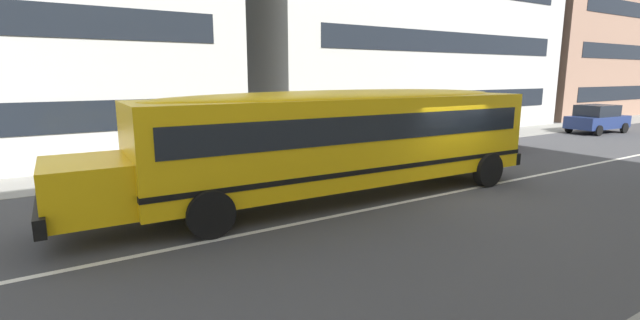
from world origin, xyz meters
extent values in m
plane|color=#424244|center=(0.00, 0.00, 0.00)|extent=(400.00, 400.00, 0.00)
cube|color=gray|center=(0.00, 7.51, 0.01)|extent=(120.00, 3.00, 0.01)
cube|color=silver|center=(0.00, 0.00, 0.00)|extent=(110.00, 0.16, 0.01)
cube|color=yellow|center=(-2.70, 1.35, 1.64)|extent=(11.36, 2.89, 2.26)
cube|color=yellow|center=(-9.17, 1.53, 1.08)|extent=(1.70, 2.20, 1.13)
cube|color=black|center=(-9.99, 1.56, 0.70)|extent=(0.28, 2.57, 0.37)
cube|color=black|center=(3.02, 1.18, 0.70)|extent=(0.28, 2.57, 0.37)
cube|color=black|center=(-2.70, 1.35, 2.05)|extent=(10.68, 2.91, 0.66)
cube|color=black|center=(-2.70, 1.35, 0.97)|extent=(11.38, 2.92, 0.12)
ellipsoid|color=yellow|center=(-2.70, 1.35, 2.77)|extent=(10.90, 2.67, 0.37)
cylinder|color=red|center=(-6.27, 2.92, 1.53)|extent=(0.46, 0.46, 0.03)
cylinder|color=black|center=(-7.03, 0.19, 0.51)|extent=(1.03, 0.32, 1.03)
cylinder|color=black|center=(-6.95, 2.75, 0.51)|extent=(1.03, 0.32, 1.03)
cylinder|color=black|center=(1.55, -0.06, 0.51)|extent=(1.03, 0.32, 1.03)
cylinder|color=black|center=(1.62, 2.51, 0.51)|extent=(1.03, 0.32, 1.03)
cube|color=navy|center=(17.78, 4.80, 0.65)|extent=(3.99, 1.93, 0.70)
cube|color=black|center=(17.63, 4.81, 1.32)|extent=(2.29, 1.69, 0.64)
cylinder|color=black|center=(19.13, 5.57, 0.30)|extent=(0.61, 0.22, 0.60)
cylinder|color=black|center=(19.03, 3.87, 0.30)|extent=(0.61, 0.22, 0.60)
cylinder|color=black|center=(16.53, 5.72, 0.30)|extent=(0.61, 0.22, 0.60)
cylinder|color=black|center=(16.43, 4.03, 0.30)|extent=(0.61, 0.22, 0.60)
cube|color=maroon|center=(7.27, 4.96, 0.65)|extent=(3.93, 1.78, 0.70)
cube|color=black|center=(7.12, 4.96, 1.32)|extent=(2.23, 1.60, 0.64)
cylinder|color=black|center=(8.59, 5.78, 0.30)|extent=(0.60, 0.19, 0.60)
cylinder|color=black|center=(8.56, 4.08, 0.30)|extent=(0.60, 0.19, 0.60)
cylinder|color=black|center=(5.99, 5.84, 0.30)|extent=(0.60, 0.19, 0.60)
cylinder|color=black|center=(5.96, 4.14, 0.30)|extent=(0.60, 0.19, 0.60)
cube|color=black|center=(10.07, 8.99, 1.92)|extent=(17.60, 0.04, 1.10)
cube|color=black|center=(10.07, 8.99, 5.12)|extent=(17.60, 0.04, 1.10)
cube|color=#93705B|center=(32.47, 15.09, 6.40)|extent=(21.93, 12.16, 12.80)
cube|color=black|center=(32.47, 8.99, 1.92)|extent=(18.42, 0.04, 1.10)
camera|label=1|loc=(-9.82, -8.51, 3.35)|focal=24.98mm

